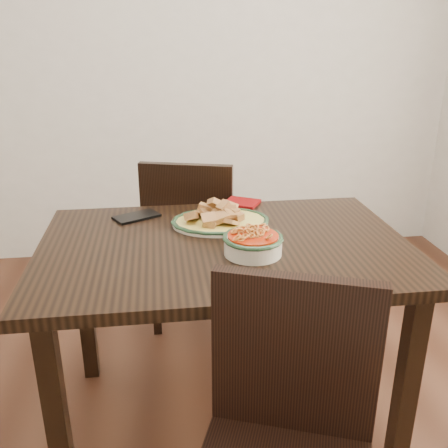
{
  "coord_description": "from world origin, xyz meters",
  "views": [
    {
      "loc": [
        -0.19,
        -1.49,
        1.43
      ],
      "look_at": [
        0.02,
        0.1,
        0.81
      ],
      "focal_mm": 40.0,
      "sensor_mm": 36.0,
      "label": 1
    }
  ],
  "objects": [
    {
      "name": "floor",
      "position": [
        0.0,
        0.0,
        0.0
      ],
      "size": [
        3.5,
        3.5,
        0.0
      ],
      "primitive_type": "plane",
      "color": "#391E12",
      "rests_on": "ground"
    },
    {
      "name": "wall_back",
      "position": [
        0.0,
        1.75,
        1.3
      ],
      "size": [
        3.5,
        0.1,
        2.6
      ],
      "primitive_type": "cube",
      "color": "beige",
      "rests_on": "ground"
    },
    {
      "name": "dining_table",
      "position": [
        0.02,
        0.08,
        0.66
      ],
      "size": [
        1.27,
        0.85,
        0.75
      ],
      "color": "black",
      "rests_on": "ground"
    },
    {
      "name": "chair_far",
      "position": [
        -0.04,
        0.75,
        0.5
      ],
      "size": [
        0.52,
        0.52,
        0.89
      ],
      "rotation": [
        0.0,
        0.0,
        2.86
      ],
      "color": "black",
      "rests_on": "ground"
    },
    {
      "name": "chair_near",
      "position": [
        0.09,
        -0.57,
        0.5
      ],
      "size": [
        0.54,
        0.54,
        0.89
      ],
      "rotation": [
        0.0,
        0.0,
        -0.36
      ],
      "color": "black",
      "rests_on": "ground"
    },
    {
      "name": "fish_plate",
      "position": [
        0.03,
        0.25,
        0.79
      ],
      "size": [
        0.36,
        0.28,
        0.11
      ],
      "color": "beige",
      "rests_on": "dining_table"
    },
    {
      "name": "noodle_bowl",
      "position": [
        0.1,
        -0.02,
        0.79
      ],
      "size": [
        0.2,
        0.2,
        0.08
      ],
      "color": "beige",
      "rests_on": "dining_table"
    },
    {
      "name": "smartphone",
      "position": [
        -0.28,
        0.37,
        0.76
      ],
      "size": [
        0.19,
        0.16,
        0.01
      ],
      "primitive_type": "cube",
      "rotation": [
        0.0,
        0.0,
        0.5
      ],
      "color": "black",
      "rests_on": "dining_table"
    },
    {
      "name": "napkin",
      "position": [
        0.15,
        0.48,
        0.76
      ],
      "size": [
        0.17,
        0.17,
        0.01
      ],
      "primitive_type": "cube",
      "rotation": [
        0.0,
        0.0,
        -0.53
      ],
      "color": "maroon",
      "rests_on": "dining_table"
    }
  ]
}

